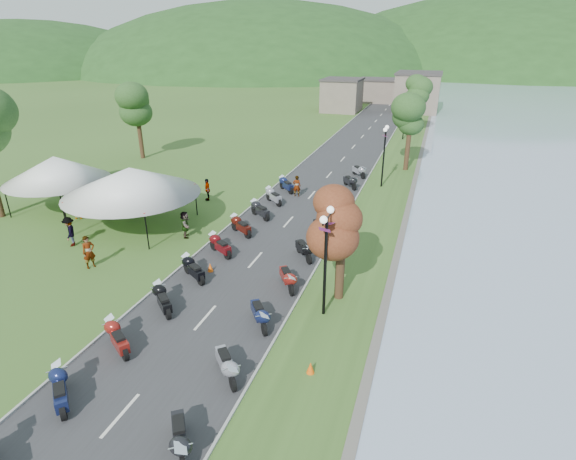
% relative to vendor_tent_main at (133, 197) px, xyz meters
% --- Properties ---
extents(road, '(7.00, 120.00, 0.02)m').
position_rel_vendor_tent_main_xyz_m(road, '(9.52, 15.72, -1.99)').
color(road, '#353538').
rests_on(road, ground).
extents(hills_backdrop, '(360.00, 120.00, 76.00)m').
position_rel_vendor_tent_main_xyz_m(hills_backdrop, '(9.52, 175.72, -2.00)').
color(hills_backdrop, '#285621').
rests_on(hills_backdrop, ground).
extents(far_building, '(18.00, 16.00, 5.00)m').
position_rel_vendor_tent_main_xyz_m(far_building, '(7.52, 60.72, 0.50)').
color(far_building, '#7A6B5F').
rests_on(far_building, ground).
extents(moto_row_left, '(2.60, 42.04, 1.10)m').
position_rel_vendor_tent_main_xyz_m(moto_row_left, '(7.32, -9.88, -1.45)').
color(moto_row_left, '#331411').
rests_on(moto_row_left, ground).
extents(moto_row_right, '(2.60, 43.57, 1.10)m').
position_rel_vendor_tent_main_xyz_m(moto_row_right, '(12.14, -4.57, -1.45)').
color(moto_row_right, '#331411').
rests_on(moto_row_right, ground).
extents(vendor_tent_main, '(5.88, 5.88, 4.00)m').
position_rel_vendor_tent_main_xyz_m(vendor_tent_main, '(0.00, 0.00, 0.00)').
color(vendor_tent_main, white).
rests_on(vendor_tent_main, ground).
extents(vendor_tent_side, '(4.82, 4.82, 4.00)m').
position_rel_vendor_tent_main_xyz_m(vendor_tent_side, '(-6.87, 0.81, 0.00)').
color(vendor_tent_side, white).
rests_on(vendor_tent_side, ground).
extents(tree_lakeside, '(2.30, 2.30, 6.38)m').
position_rel_vendor_tent_main_xyz_m(tree_lakeside, '(14.88, -4.68, 1.19)').
color(tree_lakeside, '#345E27').
rests_on(tree_lakeside, ground).
extents(pedestrian_a, '(0.75, 0.83, 1.87)m').
position_rel_vendor_tent_main_xyz_m(pedestrian_a, '(1.26, -5.91, -2.00)').
color(pedestrian_a, slate).
rests_on(pedestrian_a, ground).
extents(pedestrian_b, '(0.76, 0.44, 1.52)m').
position_rel_vendor_tent_main_xyz_m(pedestrian_b, '(-1.65, 1.62, -2.00)').
color(pedestrian_b, slate).
rests_on(pedestrian_b, ground).
extents(pedestrian_c, '(1.06, 1.26, 1.84)m').
position_rel_vendor_tent_main_xyz_m(pedestrian_c, '(-1.81, -3.96, -2.00)').
color(pedestrian_c, slate).
rests_on(pedestrian_c, ground).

